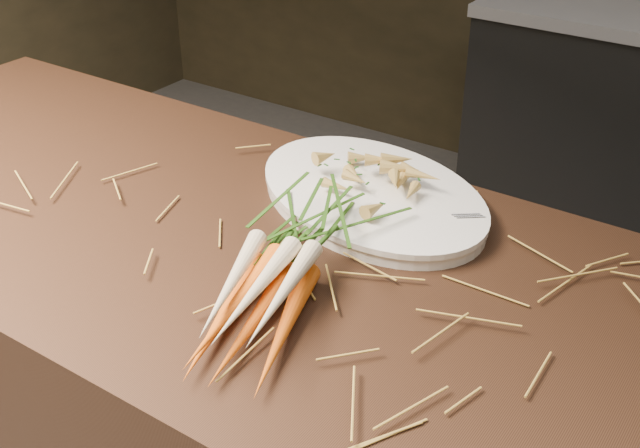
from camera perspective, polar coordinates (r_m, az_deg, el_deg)
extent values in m
cone|color=#D44304|center=(1.03, -6.86, -6.48)|extent=(0.11, 0.25, 0.03)
cone|color=#D44304|center=(1.01, -4.74, -6.96)|extent=(0.09, 0.26, 0.03)
cone|color=#D44304|center=(1.00, -2.55, -7.44)|extent=(0.12, 0.25, 0.03)
cone|color=#D44304|center=(1.00, -6.07, -5.82)|extent=(0.09, 0.26, 0.03)
cone|color=beige|center=(1.01, -6.33, -4.20)|extent=(0.12, 0.23, 0.04)
cone|color=beige|center=(0.98, -4.61, -4.73)|extent=(0.08, 0.24, 0.04)
cone|color=beige|center=(0.98, -2.67, -4.96)|extent=(0.09, 0.24, 0.04)
ellipsoid|color=#315D16|center=(1.17, -0.60, 0.43)|extent=(0.21, 0.25, 0.08)
cube|color=silver|center=(1.18, 7.60, -0.73)|extent=(0.14, 0.11, 0.00)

